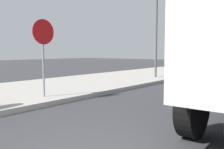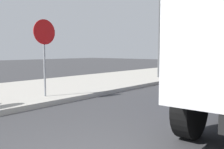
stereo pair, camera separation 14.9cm
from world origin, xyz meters
The scene contains 2 objects.
stop_sign centered at (2.31, 4.73, 1.79)m, with size 0.76×0.08×2.36m.
street_light_pole centered at (9.68, 4.97, 3.28)m, with size 0.12×0.12×6.27m, color #595B5E.
Camera 2 is at (-2.17, -1.78, 1.55)m, focal length 39.84 mm.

